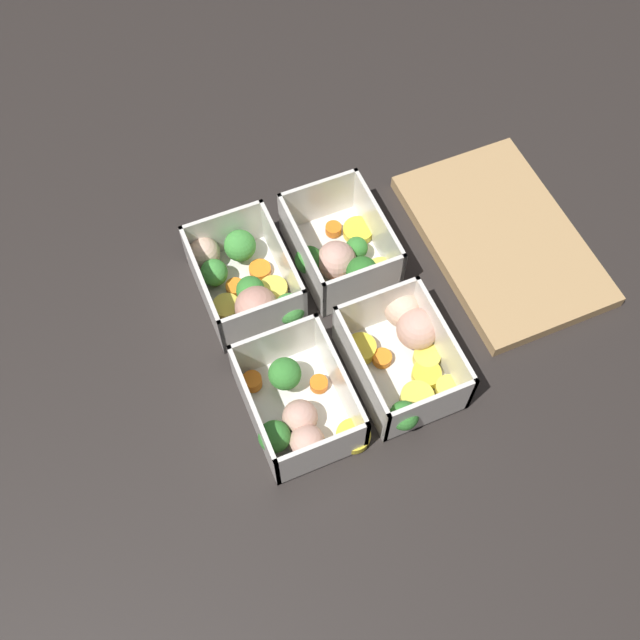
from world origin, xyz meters
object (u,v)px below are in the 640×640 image
object	(u,v)px
container_near_left	(244,282)
container_far_left	(342,255)
container_near_right	(297,409)
container_far_right	(406,352)

from	to	relation	value
container_near_left	container_far_left	xyz separation A→B (m)	(0.01, 0.13, -0.00)
container_near_left	container_near_right	distance (m)	0.18
container_near_right	container_far_right	size ratio (longest dim) A/B	0.93
container_near_right	container_far_left	size ratio (longest dim) A/B	1.07
container_near_left	container_far_right	distance (m)	0.21
container_near_right	container_far_left	xyz separation A→B (m)	(-0.17, 0.13, 0.00)
container_far_left	container_far_right	world-z (taller)	same
container_far_left	container_far_right	distance (m)	0.15
container_near_left	container_far_right	world-z (taller)	same
container_near_right	container_far_left	distance (m)	0.21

